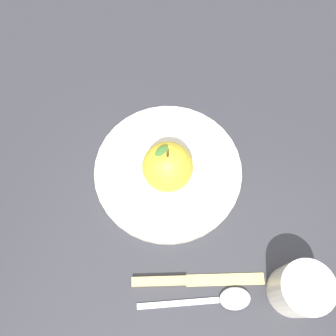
# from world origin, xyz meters

# --- Properties ---
(ground_plane) EXTENTS (2.40, 2.40, 0.00)m
(ground_plane) POSITION_xyz_m (0.00, 0.00, 0.00)
(ground_plane) COLOR #2D2D33
(dinner_plate) EXTENTS (0.26, 0.26, 0.01)m
(dinner_plate) POSITION_xyz_m (0.02, -0.02, 0.01)
(dinner_plate) COLOR silver
(dinner_plate) RESTS_ON ground_plane
(apple) EXTENTS (0.08, 0.08, 0.10)m
(apple) POSITION_xyz_m (0.02, -0.01, 0.06)
(apple) COLOR gold
(apple) RESTS_ON dinner_plate
(cup) EXTENTS (0.08, 0.08, 0.08)m
(cup) POSITION_xyz_m (-0.22, 0.11, 0.04)
(cup) COLOR silver
(cup) RESTS_ON ground_plane
(knife) EXTENTS (0.20, 0.09, 0.01)m
(knife) POSITION_xyz_m (-0.06, 0.14, 0.00)
(knife) COLOR #D8B766
(knife) RESTS_ON ground_plane
(spoon) EXTENTS (0.17, 0.09, 0.01)m
(spoon) POSITION_xyz_m (-0.12, 0.15, 0.01)
(spoon) COLOR silver
(spoon) RESTS_ON ground_plane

